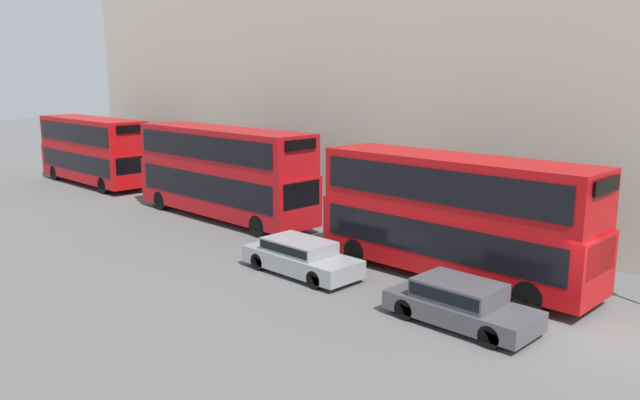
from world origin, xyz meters
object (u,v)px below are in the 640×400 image
bus_leading (454,212)px  car_dark_sedan (460,302)px  bus_third_in_queue (93,148)px  bus_second_in_queue (223,169)px  car_hatchback (300,256)px

bus_leading → car_dark_sedan: (-3.40, -2.49, -1.70)m
bus_third_in_queue → bus_second_in_queue: bearing=-90.0°
car_hatchback → bus_second_in_queue: bearing=69.5°
bus_third_in_queue → car_hatchback: 23.38m
bus_leading → bus_third_in_queue: bus_leading is taller
bus_second_in_queue → car_dark_sedan: 16.18m
bus_second_in_queue → car_hatchback: bus_second_in_queue is taller
car_dark_sedan → car_hatchback: bearing=90.0°
bus_second_in_queue → car_dark_sedan: bearing=-102.2°
bus_second_in_queue → car_dark_sedan: bus_second_in_queue is taller
car_hatchback → bus_leading: bearing=-50.6°
bus_second_in_queue → car_dark_sedan: (-3.40, -15.72, -1.79)m
bus_second_in_queue → car_hatchback: (-3.40, -9.09, -1.81)m
bus_second_in_queue → bus_leading: bearing=-90.0°
bus_leading → bus_third_in_queue: 27.21m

